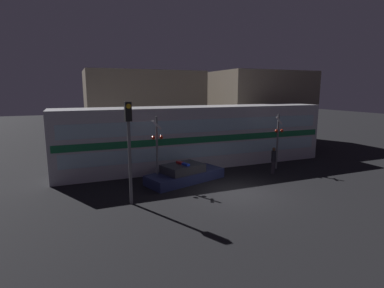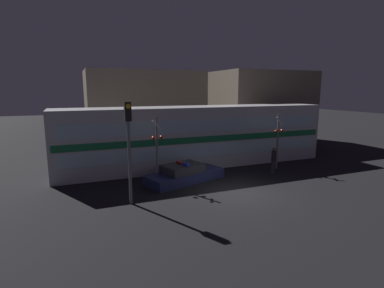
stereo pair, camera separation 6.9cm
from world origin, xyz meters
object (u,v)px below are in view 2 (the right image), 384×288
train (198,136)px  pedestrian (273,160)px  crossing_signal_near (278,138)px  police_car (185,174)px  traffic_light_corner (129,137)px

train → pedestrian: bearing=-47.3°
train → crossing_signal_near: 5.66m
pedestrian → police_car: bearing=174.2°
police_car → traffic_light_corner: traffic_light_corner is taller
pedestrian → crossing_signal_near: size_ratio=0.46×
police_car → traffic_light_corner: (-3.70, -2.41, 2.86)m
train → pedestrian: 5.63m
train → traffic_light_corner: (-6.00, -5.83, 1.14)m
police_car → pedestrian: (6.02, -0.62, 0.47)m
train → pedestrian: (3.72, -4.03, -1.25)m
crossing_signal_near → traffic_light_corner: 11.16m
police_car → traffic_light_corner: bearing=-164.2°
train → traffic_light_corner: size_ratio=3.99×
police_car → crossing_signal_near: size_ratio=1.34×
traffic_light_corner → pedestrian: bearing=10.5°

